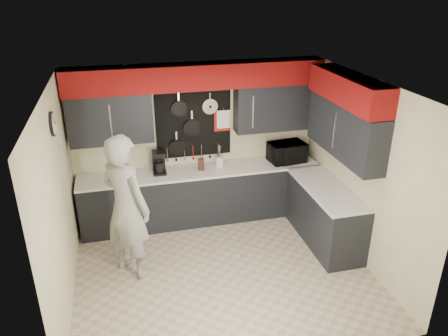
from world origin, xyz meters
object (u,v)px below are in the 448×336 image
object	(u,v)px
coffee_maker	(159,161)
person	(126,207)
microwave	(287,152)
utensil_crock	(220,162)
knife_block	(201,164)

from	to	relation	value
coffee_maker	person	distance (m)	1.33
microwave	utensil_crock	bearing A→B (deg)	170.54
coffee_maker	utensil_crock	bearing A→B (deg)	1.36
microwave	coffee_maker	bearing A→B (deg)	171.64
utensil_crock	coffee_maker	bearing A→B (deg)	179.55
microwave	knife_block	bearing A→B (deg)	173.09
microwave	knife_block	world-z (taller)	microwave
utensil_crock	knife_block	bearing A→B (deg)	-171.12
person	coffee_maker	bearing A→B (deg)	-68.25
utensil_crock	person	bearing A→B (deg)	-142.29
utensil_crock	coffee_maker	size ratio (longest dim) A/B	0.45
knife_block	person	world-z (taller)	person
knife_block	microwave	bearing A→B (deg)	2.86
microwave	knife_block	distance (m)	1.46
microwave	person	distance (m)	2.92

